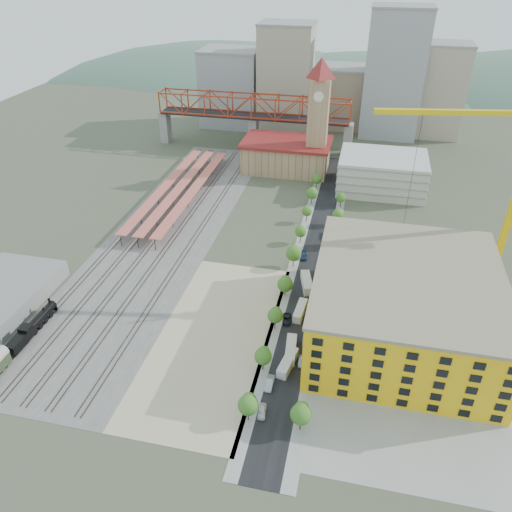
% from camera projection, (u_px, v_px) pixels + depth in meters
% --- Properties ---
extents(ground, '(400.00, 400.00, 0.00)m').
position_uv_depth(ground, '(257.00, 272.00, 152.74)').
color(ground, '#474C38').
rests_on(ground, ground).
extents(ballast_strip, '(36.00, 165.00, 0.06)m').
position_uv_depth(ballast_strip, '(167.00, 231.00, 173.82)').
color(ballast_strip, '#605E59').
rests_on(ballast_strip, ground).
extents(dirt_lot, '(28.00, 67.00, 0.06)m').
position_uv_depth(dirt_lot, '(214.00, 337.00, 127.49)').
color(dirt_lot, tan).
rests_on(dirt_lot, ground).
extents(street_asphalt, '(12.00, 170.00, 0.06)m').
position_uv_depth(street_asphalt, '(315.00, 252.00, 162.13)').
color(street_asphalt, black).
rests_on(street_asphalt, ground).
extents(sidewalk_west, '(3.00, 170.00, 0.04)m').
position_uv_depth(sidewalk_west, '(298.00, 250.00, 163.16)').
color(sidewalk_west, gray).
rests_on(sidewalk_west, ground).
extents(sidewalk_east, '(3.00, 170.00, 0.04)m').
position_uv_depth(sidewalk_east, '(331.00, 254.00, 161.12)').
color(sidewalk_east, gray).
rests_on(sidewalk_east, ground).
extents(construction_pad, '(50.00, 90.00, 0.06)m').
position_uv_depth(construction_pad, '(410.00, 336.00, 127.90)').
color(construction_pad, gray).
rests_on(construction_pad, ground).
extents(rail_tracks, '(26.56, 160.00, 0.18)m').
position_uv_depth(rail_tracks, '(162.00, 231.00, 174.09)').
color(rail_tracks, '#382B23').
rests_on(rail_tracks, ground).
extents(platform_canopies, '(16.00, 80.00, 4.12)m').
position_uv_depth(platform_canopies, '(180.00, 187.00, 195.30)').
color(platform_canopies, '#CE724F').
rests_on(platform_canopies, ground).
extents(station_hall, '(38.00, 24.00, 13.10)m').
position_uv_depth(station_hall, '(286.00, 155.00, 217.72)').
color(station_hall, tan).
rests_on(station_hall, ground).
extents(clock_tower, '(12.00, 12.00, 52.00)m').
position_uv_depth(clock_tower, '(319.00, 107.00, 201.88)').
color(clock_tower, tan).
rests_on(clock_tower, ground).
extents(parking_garage, '(34.00, 26.00, 14.00)m').
position_uv_depth(parking_garage, '(382.00, 173.00, 200.06)').
color(parking_garage, silver).
rests_on(parking_garage, ground).
extents(truss_bridge, '(94.00, 9.60, 25.60)m').
position_uv_depth(truss_bridge, '(253.00, 109.00, 233.87)').
color(truss_bridge, gray).
rests_on(truss_bridge, ground).
extents(construction_building, '(44.60, 50.60, 18.80)m').
position_uv_depth(construction_building, '(404.00, 305.00, 123.44)').
color(construction_building, yellow).
rests_on(construction_building, ground).
extents(warehouse, '(22.00, 32.00, 5.00)m').
position_uv_depth(warehouse, '(2.00, 294.00, 138.88)').
color(warehouse, gray).
rests_on(warehouse, ground).
extents(street_trees, '(15.40, 124.40, 8.00)m').
position_uv_depth(street_trees, '(311.00, 269.00, 153.90)').
color(street_trees, '#2A621D').
rests_on(street_trees, ground).
extents(skyline, '(133.00, 46.00, 60.00)m').
position_uv_depth(skyline, '(331.00, 86.00, 256.52)').
color(skyline, '#9EA0A3').
rests_on(skyline, ground).
extents(distant_hills, '(647.00, 264.00, 227.00)m').
position_uv_depth(distant_hills, '(382.00, 184.00, 401.28)').
color(distant_hills, '#4C6B59').
rests_on(distant_hills, ground).
extents(locomotive, '(2.65, 20.42, 5.11)m').
position_uv_depth(locomotive, '(34.00, 325.00, 128.44)').
color(locomotive, black).
rests_on(locomotive, ground).
extents(tower_crane, '(54.39, 11.23, 58.57)m').
position_uv_depth(tower_crane, '(510.00, 167.00, 129.29)').
color(tower_crane, yellow).
rests_on(tower_crane, ground).
extents(site_trailer_a, '(4.03, 9.40, 2.50)m').
position_uv_depth(site_trailer_a, '(288.00, 363.00, 117.93)').
color(site_trailer_a, silver).
rests_on(site_trailer_a, ground).
extents(site_trailer_b, '(3.24, 9.40, 2.52)m').
position_uv_depth(site_trailer_b, '(291.00, 350.00, 121.72)').
color(site_trailer_b, silver).
rests_on(site_trailer_b, ground).
extents(site_trailer_c, '(2.99, 8.86, 2.38)m').
position_uv_depth(site_trailer_c, '(300.00, 311.00, 134.66)').
color(site_trailer_c, silver).
rests_on(site_trailer_c, ground).
extents(site_trailer_d, '(4.93, 10.09, 2.67)m').
position_uv_depth(site_trailer_d, '(307.00, 283.00, 145.41)').
color(site_trailer_d, silver).
rests_on(site_trailer_d, ground).
extents(car_0, '(2.07, 4.34, 1.43)m').
position_uv_depth(car_0, '(262.00, 411.00, 106.43)').
color(car_0, silver).
rests_on(car_0, ground).
extents(car_1, '(1.76, 4.91, 1.61)m').
position_uv_depth(car_1, '(269.00, 383.00, 113.07)').
color(car_1, '#A5A6AB').
rests_on(car_1, ground).
extents(car_2, '(2.78, 5.06, 1.34)m').
position_uv_depth(car_2, '(287.00, 319.00, 132.47)').
color(car_2, black).
rests_on(car_2, ground).
extents(car_3, '(2.61, 5.09, 1.41)m').
position_uv_depth(car_3, '(304.00, 256.00, 159.09)').
color(car_3, navy).
rests_on(car_3, ground).
extents(car_4, '(1.94, 4.07, 1.34)m').
position_uv_depth(car_4, '(301.00, 361.00, 119.14)').
color(car_4, silver).
rests_on(car_4, ground).
extents(car_5, '(1.82, 4.44, 1.43)m').
position_uv_depth(car_5, '(306.00, 340.00, 125.48)').
color(car_5, gray).
rests_on(car_5, ground).
extents(car_6, '(2.81, 4.98, 1.31)m').
position_uv_depth(car_6, '(327.00, 236.00, 169.71)').
color(car_6, black).
rests_on(car_6, ground).
extents(car_7, '(2.81, 5.19, 1.43)m').
position_uv_depth(car_7, '(327.00, 235.00, 170.57)').
color(car_7, navy).
rests_on(car_7, ground).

